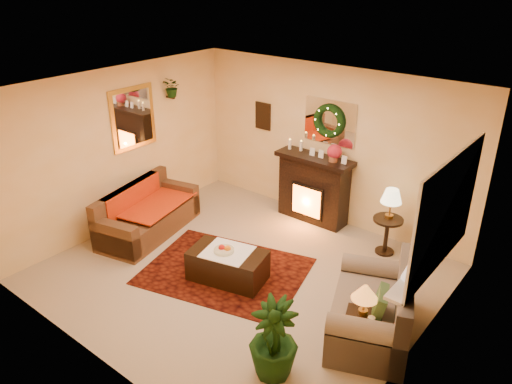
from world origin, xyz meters
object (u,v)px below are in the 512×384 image
Objects in this scene: side_table_round at (387,234)px; coffee_table at (228,266)px; loveseat at (371,303)px; sofa at (148,209)px; end_table_square at (362,332)px; fireplace at (314,189)px.

side_table_round reaches higher than coffee_table.
loveseat is 2.05m from coffee_table.
end_table_square is (3.98, -0.30, -0.16)m from sofa.
fireplace is at bearing 35.76° from sofa.
coffee_table is at bearing -88.37° from fireplace.
coffee_table is at bearing -124.63° from side_table_round.
fireplace is 0.79× the size of loveseat.
loveseat is 1.89m from side_table_round.
sofa is at bearing -131.33° from fireplace.
fireplace reaches higher than coffee_table.
sofa reaches higher than side_table_round.
fireplace is 1.49m from side_table_round.
side_table_round is (3.26, 1.82, -0.10)m from sofa.
sofa is 2.74m from fireplace.
fireplace is at bearing 132.65° from end_table_square.
side_table_round is at bearing 108.68° from end_table_square.
fireplace is at bearing 77.55° from coffee_table.
side_table_round is 0.56× the size of coffee_table.
side_table_round is 2.45m from coffee_table.
loveseat is at bearing -12.19° from sofa.
fireplace is 1.13× the size of coffee_table.
coffee_table is (-1.39, -2.01, -0.12)m from side_table_round.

